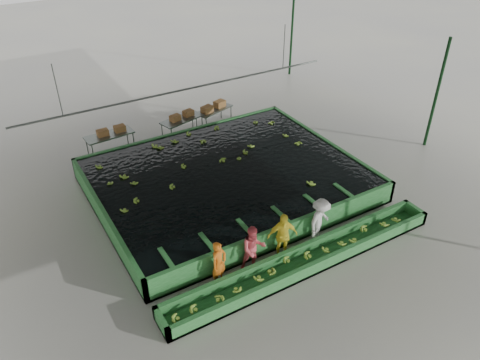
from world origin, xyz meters
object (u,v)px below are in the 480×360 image
box_stack_left (112,133)px  box_stack_mid (182,118)px  packing_table_left (111,144)px  packing_table_mid (182,127)px  packing_table_right (214,117)px  box_stack_right (214,109)px  worker_d (320,221)px  sorting_trough (306,260)px  worker_a (219,263)px  worker_b (253,249)px  flotation_tank (227,180)px  worker_c (282,236)px

box_stack_left → box_stack_mid: bearing=-2.7°
packing_table_left → packing_table_mid: bearing=-2.7°
packing_table_right → box_stack_right: (-0.03, -0.03, 0.45)m
packing_table_left → box_stack_right: 5.26m
packing_table_mid → packing_table_right: size_ratio=1.05×
worker_d → box_stack_left: 10.33m
sorting_trough → worker_d: (1.15, 0.80, 0.59)m
worker_a → packing_table_mid: 9.81m
worker_d → box_stack_left: bearing=89.2°
worker_b → packing_table_left: 9.60m
sorting_trough → flotation_tank: bearing=90.0°
worker_b → packing_table_left: bearing=114.1°
box_stack_right → worker_b: bearing=-111.1°
worker_c → worker_d: size_ratio=1.01×
worker_a → box_stack_right: (4.91, 9.54, 0.12)m
flotation_tank → packing_table_left: bearing=120.5°
worker_d → packing_table_left: (-4.19, 9.47, -0.37)m
packing_table_left → flotation_tank: bearing=-59.5°
worker_d → packing_table_mid: size_ratio=0.82×
worker_d → packing_table_left: bearing=89.9°
packing_table_mid → worker_b: bearing=-101.4°
sorting_trough → worker_d: bearing=34.8°
worker_b → worker_a: bearing=-165.3°
worker_c → packing_table_mid: worker_c is taller
packing_table_mid → box_stack_right: bearing=7.3°
box_stack_mid → box_stack_left: bearing=177.3°
worker_d → worker_b: bearing=156.1°
sorting_trough → packing_table_right: bearing=77.9°
worker_a → box_stack_right: size_ratio=1.08×
sorting_trough → packing_table_mid: bearing=87.8°
sorting_trough → box_stack_mid: box_stack_mid is taller
packing_table_right → box_stack_mid: size_ratio=1.56×
worker_d → packing_table_mid: 9.34m
worker_c → packing_table_right: worker_c is taller
worker_d → box_stack_mid: (-0.73, 9.34, 0.10)m
flotation_tank → worker_b: 4.56m
flotation_tank → box_stack_left: size_ratio=7.97×
worker_c → packing_table_mid: bearing=103.9°
packing_table_right → box_stack_left: 5.17m
packing_table_mid → box_stack_left: size_ratio=1.64×
box_stack_right → box_stack_mid: bearing=-173.8°
worker_b → worker_c: size_ratio=0.95×
sorting_trough → worker_c: worker_c is taller
packing_table_right → box_stack_mid: 1.89m
worker_a → worker_d: 3.85m
box_stack_mid → flotation_tank: bearing=-94.8°
worker_d → packing_table_right: (1.08, 9.57, -0.40)m
packing_table_right → worker_a: bearing=-117.3°
sorting_trough → box_stack_right: 10.59m
box_stack_left → flotation_tank: bearing=-60.7°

